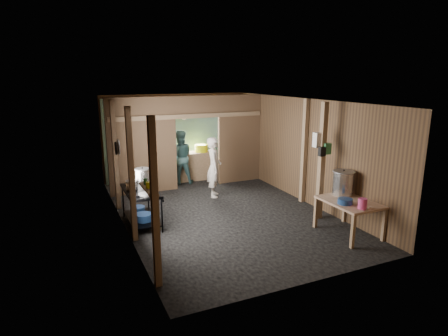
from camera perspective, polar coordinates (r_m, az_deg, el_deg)
name	(u,v)px	position (r m, az deg, el deg)	size (l,w,h in m)	color
floor	(221,211)	(9.03, -0.52, -6.51)	(4.50, 7.00, 0.00)	black
ceiling	(220,100)	(8.49, -0.56, 10.18)	(4.50, 7.00, 0.00)	#3A3838
wall_back	(176,136)	(11.91, -7.30, 4.81)	(4.50, 0.00, 2.60)	brown
wall_front	(315,203)	(5.75, 13.60, -5.22)	(4.50, 0.00, 2.60)	brown
wall_left	(121,167)	(8.06, -15.36, 0.14)	(0.00, 7.00, 2.60)	brown
wall_right	(302,150)	(9.77, 11.66, 2.68)	(0.00, 7.00, 2.60)	brown
partition_left	(142,146)	(10.34, -12.23, 3.26)	(1.85, 0.10, 2.60)	brown
partition_right	(239,139)	(11.28, 2.34, 4.42)	(1.35, 0.10, 2.60)	brown
partition_header	(197,107)	(10.64, -4.10, 9.25)	(1.30, 0.10, 0.60)	brown
turquoise_panel	(176,138)	(11.86, -7.21, 4.53)	(4.40, 0.06, 2.50)	#669B93
back_counter	(191,166)	(11.65, -4.97, 0.29)	(1.20, 0.50, 0.85)	#A17A5A
wall_clock	(184,117)	(11.81, -6.08, 7.71)	(0.20, 0.20, 0.03)	white
post_left_a	(155,205)	(5.62, -10.43, -5.51)	(0.10, 0.12, 2.60)	#A17A5A
post_left_b	(131,176)	(7.31, -13.83, -1.16)	(0.10, 0.12, 2.60)	#A17A5A
post_left_c	(115,156)	(9.23, -16.11, 1.78)	(0.10, 0.12, 2.60)	#A17A5A
post_right	(304,152)	(9.57, 12.02, 2.43)	(0.10, 0.12, 2.60)	#A17A5A
post_free	(321,162)	(8.52, 14.53, 0.91)	(0.12, 0.12, 2.60)	#A17A5A
cross_beam	(189,116)	(10.54, -5.27, 7.82)	(4.40, 0.12, 0.12)	#A17A5A
pan_lid_big	(118,147)	(8.39, -15.68, 3.08)	(0.34, 0.34, 0.03)	gray
pan_lid_small	(116,148)	(8.79, -16.03, 2.87)	(0.30, 0.30, 0.03)	black
wall_shelf	(149,189)	(6.06, -11.33, -3.13)	(0.14, 0.80, 0.03)	#A17A5A
jar_white	(152,189)	(5.80, -10.81, -3.18)	(0.07, 0.07, 0.10)	white
jar_yellow	(148,185)	(6.04, -11.36, -2.54)	(0.08, 0.08, 0.10)	#D7DE0E
jar_green	(145,182)	(6.24, -11.82, -2.01)	(0.06, 0.06, 0.10)	#2F7D42
bag_white	(319,140)	(8.46, 14.13, 4.16)	(0.22, 0.15, 0.32)	white
bag_green	(327,149)	(8.46, 15.28, 2.85)	(0.16, 0.12, 0.24)	#2F7D42
bag_black	(322,152)	(8.37, 14.60, 2.42)	(0.14, 0.10, 0.20)	black
gas_range	(142,207)	(8.31, -12.36, -5.81)	(0.68, 1.33, 0.78)	black
prep_table	(349,218)	(8.07, 18.32, -7.13)	(0.86, 1.19, 0.70)	tan
stove_pot_large	(143,176)	(8.70, -12.21, -1.17)	(0.34, 0.34, 0.34)	silver
stove_pot_med	(132,186)	(8.19, -13.78, -2.63)	(0.26, 0.26, 0.22)	silver
stove_saucepan	(128,183)	(8.60, -14.28, -2.19)	(0.15, 0.15, 0.09)	silver
frying_pan	(145,194)	(7.77, -11.84, -3.94)	(0.27, 0.49, 0.07)	gray
blue_tub_front	(144,217)	(8.21, -12.04, -7.28)	(0.36, 0.36, 0.15)	navy
blue_tub_back	(138,209)	(8.74, -12.84, -6.11)	(0.30, 0.30, 0.12)	navy
stock_pot	(343,183)	(8.28, 17.58, -2.21)	(0.46, 0.46, 0.53)	silver
wash_basin	(345,201)	(7.74, 17.84, -4.82)	(0.29, 0.29, 0.11)	navy
pink_bucket	(362,204)	(7.56, 20.22, -5.08)	(0.17, 0.17, 0.20)	#DD4185
knife	(367,209)	(7.57, 20.79, -5.84)	(0.30, 0.04, 0.01)	silver
yellow_tub	(201,148)	(11.65, -3.47, 3.01)	(0.40, 0.40, 0.22)	#D7DE0E
red_cup	(183,151)	(11.47, -6.25, 2.53)	(0.11, 0.11, 0.12)	#D04501
cook	(214,167)	(9.91, -1.51, 0.12)	(0.58, 0.38, 1.59)	silver
worker_back	(180,157)	(11.18, -6.68, 1.63)	(0.78, 0.61, 1.60)	#40696A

